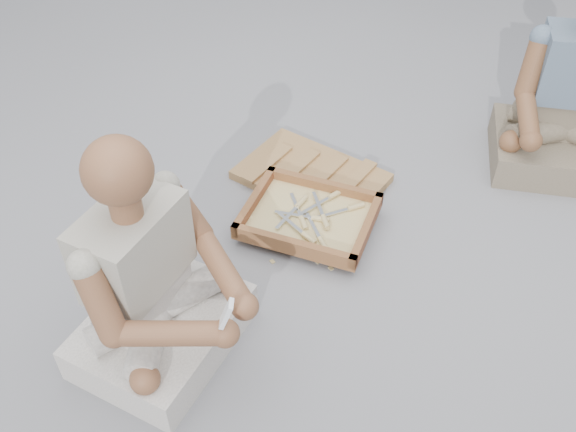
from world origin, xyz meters
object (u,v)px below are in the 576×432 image
(carved_panel, at_px, (311,176))
(tool_tray, at_px, (309,217))
(companion, at_px, (573,107))
(craftsman, at_px, (152,288))

(carved_panel, bearing_deg, tool_tray, -75.83)
(carved_panel, bearing_deg, companion, 23.86)
(carved_panel, relative_size, craftsman, 0.72)
(companion, bearing_deg, carved_panel, 17.44)
(craftsman, distance_m, companion, 1.91)
(carved_panel, height_order, tool_tray, tool_tray)
(tool_tray, bearing_deg, carved_panel, 104.17)
(tool_tray, relative_size, companion, 0.59)
(craftsman, xyz_separation_m, companion, (1.26, 1.43, 0.01))
(carved_panel, xyz_separation_m, companion, (1.02, 0.45, 0.28))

